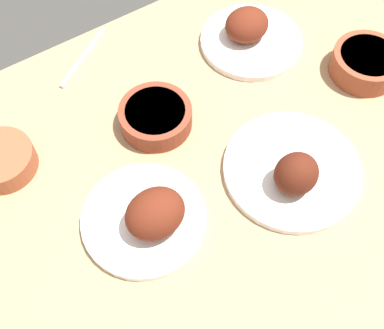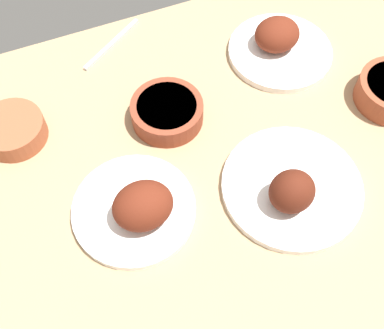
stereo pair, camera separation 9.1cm
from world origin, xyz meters
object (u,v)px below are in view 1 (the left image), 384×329
object	(u,v)px
bowl_cream	(157,116)
bowl_sauce	(365,61)
plate_far_side	(293,171)
fork_loose	(83,57)
plate_near_viewer	(149,216)
plate_center_main	(249,34)
bowl_potatoes	(1,160)

from	to	relation	value
bowl_cream	bowl_sauce	bearing A→B (deg)	-15.92
plate_far_side	fork_loose	world-z (taller)	plate_far_side
plate_near_viewer	bowl_cream	xyz separation A→B (cm)	(12.91, 18.57, -0.60)
plate_center_main	plate_near_viewer	world-z (taller)	plate_near_viewer
plate_near_viewer	bowl_sauce	world-z (taller)	plate_near_viewer
plate_center_main	bowl_potatoes	xyz separation A→B (cm)	(-59.85, -0.30, -0.02)
plate_near_viewer	bowl_cream	bearing A→B (deg)	55.20
bowl_cream	plate_center_main	bearing A→B (deg)	15.03
plate_far_side	bowl_potatoes	bearing A→B (deg)	143.83
bowl_potatoes	fork_loose	distance (cm)	30.85
plate_near_viewer	plate_center_main	bearing A→B (deg)	31.99
plate_near_viewer	fork_loose	world-z (taller)	plate_near_viewer
bowl_sauce	plate_near_viewer	bearing A→B (deg)	-174.40
fork_loose	bowl_cream	bearing A→B (deg)	-112.27
plate_center_main	plate_near_viewer	bearing A→B (deg)	-148.01
plate_center_main	bowl_cream	size ratio (longest dim) A/B	1.58
plate_far_side	bowl_potatoes	world-z (taller)	plate_far_side
plate_far_side	plate_center_main	xyz separation A→B (cm)	(14.82, 33.21, 0.14)
plate_center_main	fork_loose	world-z (taller)	plate_center_main
fork_loose	bowl_potatoes	bearing A→B (deg)	-179.47
plate_center_main	bowl_cream	bearing A→B (deg)	-164.97
fork_loose	plate_center_main	bearing A→B (deg)	-58.97
bowl_potatoes	bowl_sauce	bearing A→B (deg)	-15.21
plate_near_viewer	bowl_sauce	bearing A→B (deg)	5.60
bowl_sauce	bowl_potatoes	distance (cm)	78.20
bowl_cream	bowl_potatoes	world-z (taller)	bowl_cream
plate_center_main	fork_loose	xyz separation A→B (cm)	(-34.17, 16.68, -2.10)
plate_far_side	bowl_cream	bearing A→B (deg)	120.19
plate_center_main	bowl_cream	xyz separation A→B (cm)	(-29.53, -7.93, 0.06)
plate_center_main	bowl_potatoes	world-z (taller)	plate_center_main
plate_center_main	plate_near_viewer	xyz separation A→B (cm)	(-42.44, -26.51, 0.66)
bowl_sauce	bowl_potatoes	size ratio (longest dim) A/B	1.16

